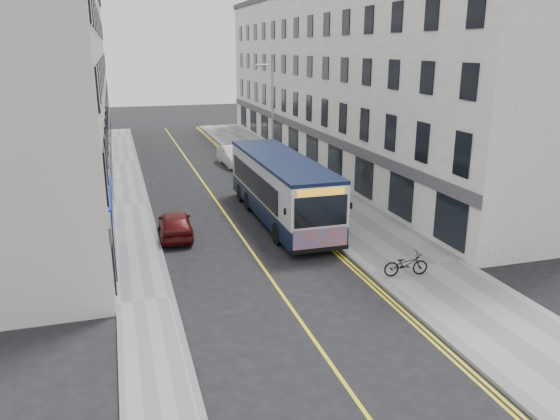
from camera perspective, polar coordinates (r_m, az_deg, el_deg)
ground at (r=22.55m, az=-1.29°, el=-6.73°), size 140.00×140.00×0.00m
pavement_east at (r=35.19m, az=3.27°, el=1.99°), size 4.50×64.00×0.12m
pavement_west at (r=33.18m, az=-15.31°, el=0.50°), size 2.00×64.00×0.12m
kerb_east at (r=34.51m, az=-0.24°, el=1.73°), size 0.18×64.00×0.13m
kerb_west at (r=33.20m, az=-13.59°, el=0.65°), size 0.18×64.00×0.13m
road_centre_line at (r=33.64m, az=-6.79°, el=1.11°), size 0.12×64.00×0.01m
road_dbl_yellow_inner at (r=34.40m, az=-0.96°, el=1.57°), size 0.10×64.00×0.01m
road_dbl_yellow_outer at (r=34.45m, az=-0.64°, el=1.60°), size 0.10×64.00×0.01m
terrace_east at (r=44.42m, az=5.88°, el=13.40°), size 6.00×46.00×13.00m
terrace_west at (r=41.18m, az=-22.17°, el=12.05°), size 6.00×46.00×13.00m
streetlamp at (r=35.61m, az=-0.92°, el=9.28°), size 1.32×0.18×8.00m
city_bus at (r=28.90m, az=0.08°, el=2.49°), size 2.76×11.83×3.44m
bicycle at (r=22.54m, az=13.02°, el=-5.54°), size 1.90×0.87×0.96m
pedestrian_near at (r=36.00m, az=2.56°, el=3.99°), size 0.82×0.70×1.91m
pedestrian_far at (r=39.00m, az=1.66°, el=5.03°), size 1.06×0.89×1.96m
car_white at (r=43.19m, az=-4.90°, el=5.64°), size 1.89×4.64×1.50m
car_maroon at (r=27.14m, az=-10.89°, el=-1.42°), size 1.78×4.01×1.34m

